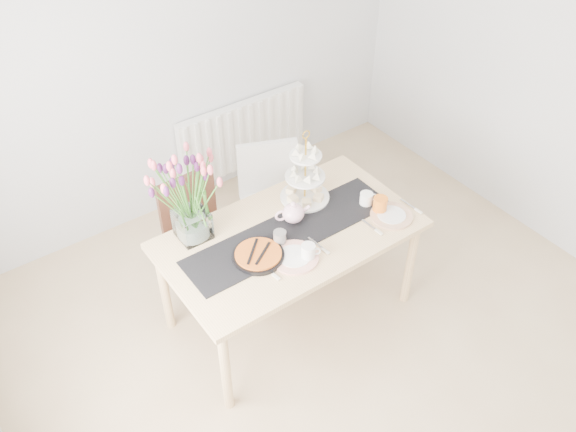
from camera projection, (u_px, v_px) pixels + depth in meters
room_shell at (388, 220)px, 3.03m from camera, size 4.50×4.50×4.50m
radiator at (243, 135)px, 5.15m from camera, size 1.20×0.08×0.60m
dining_table at (290, 241)px, 3.82m from camera, size 1.60×0.90×0.75m
chair_brown at (198, 226)px, 4.19m from camera, size 0.43×0.43×0.86m
chair_white at (271, 193)px, 4.44m from camera, size 0.57×0.57×0.89m
table_runner at (290, 232)px, 3.77m from camera, size 1.40×0.35×0.01m
tulip_vase at (188, 187)px, 3.50m from camera, size 0.69×0.69×0.59m
cake_stand at (305, 182)px, 3.93m from camera, size 0.33×0.33×0.48m
teapot at (293, 213)px, 3.80m from camera, size 0.27×0.24×0.15m
cream_jug at (366, 199)px, 3.95m from camera, size 0.11×0.11×0.09m
tart_tin at (258, 255)px, 3.59m from camera, size 0.31×0.31×0.04m
mug_grey at (280, 238)px, 3.67m from camera, size 0.10×0.10×0.09m
mug_white at (308, 252)px, 3.57m from camera, size 0.12×0.12×0.10m
mug_orange at (380, 205)px, 3.89m from camera, size 0.12×0.12×0.11m
plate_left at (294, 257)px, 3.60m from camera, size 0.32×0.32×0.02m
plate_right at (391, 216)px, 3.88m from camera, size 0.29×0.29×0.01m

